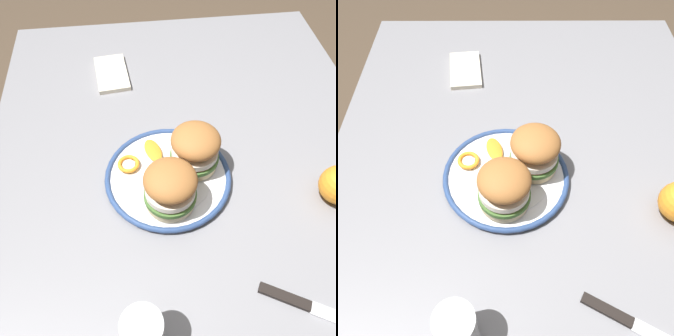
# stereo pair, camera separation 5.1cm
# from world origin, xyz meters

# --- Properties ---
(ground_plane) EXTENTS (8.00, 8.00, 0.00)m
(ground_plane) POSITION_xyz_m (0.00, 0.00, 0.00)
(ground_plane) COLOR #4C3D2D
(dining_table) EXTENTS (1.13, 0.93, 0.73)m
(dining_table) POSITION_xyz_m (0.00, 0.00, 0.62)
(dining_table) COLOR gray
(dining_table) RESTS_ON ground
(dinner_plate) EXTENTS (0.27, 0.27, 0.02)m
(dinner_plate) POSITION_xyz_m (0.07, -0.06, 0.74)
(dinner_plate) COLOR white
(dinner_plate) RESTS_ON dining_table
(sandwich_half_left) EXTENTS (0.14, 0.14, 0.10)m
(sandwich_half_left) POSITION_xyz_m (0.05, 0.00, 0.80)
(sandwich_half_left) COLOR beige
(sandwich_half_left) RESTS_ON dinner_plate
(sandwich_half_right) EXTENTS (0.15, 0.15, 0.10)m
(sandwich_half_right) POSITION_xyz_m (0.14, -0.06, 0.80)
(sandwich_half_right) COLOR beige
(sandwich_half_right) RESTS_ON dinner_plate
(orange_peel_curled) EXTENTS (0.07, 0.07, 0.01)m
(orange_peel_curled) POSITION_xyz_m (0.04, -0.14, 0.75)
(orange_peel_curled) COLOR orange
(orange_peel_curled) RESTS_ON dinner_plate
(orange_peel_strip_long) EXTENTS (0.08, 0.05, 0.01)m
(orange_peel_strip_long) POSITION_xyz_m (0.01, -0.09, 0.75)
(orange_peel_strip_long) COLOR orange
(orange_peel_strip_long) RESTS_ON dinner_plate
(drinking_glass) EXTENTS (0.06, 0.06, 0.10)m
(drinking_glass) POSITION_xyz_m (0.39, -0.14, 0.77)
(drinking_glass) COLOR white
(drinking_glass) RESTS_ON dining_table
(table_knife) EXTENTS (0.12, 0.20, 0.01)m
(table_knife) POSITION_xyz_m (0.37, 0.15, 0.73)
(table_knife) COLOR silver
(table_knife) RESTS_ON dining_table
(folded_napkin) EXTENTS (0.16, 0.10, 0.01)m
(folded_napkin) POSITION_xyz_m (-0.30, -0.17, 0.73)
(folded_napkin) COLOR beige
(folded_napkin) RESTS_ON dining_table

